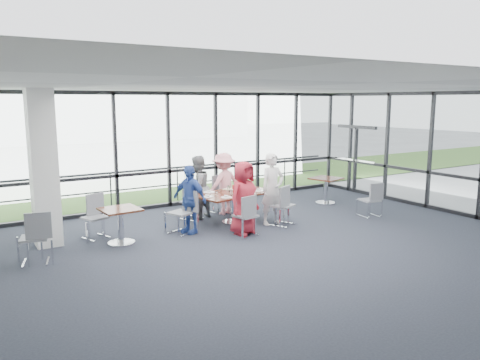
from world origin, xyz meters
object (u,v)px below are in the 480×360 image
diner_near_left (244,198)px  chair_main_fr (221,195)px  diner_far_left (197,187)px  chair_main_nl (245,216)px  diner_far_right (224,184)px  diner_end (190,199)px  chair_main_nr (282,206)px  chair_spare_la (34,238)px  chair_main_fl (191,202)px  side_table_right (326,182)px  diner_near_right (273,189)px  main_table (233,197)px  chair_main_end (181,213)px  side_table_left (120,215)px  structural_column (44,169)px  chair_spare_lb (95,218)px  chair_spare_r (370,200)px

diner_near_left → chair_main_fr: bearing=57.4°
diner_far_left → chair_main_nl: size_ratio=1.77×
diner_near_left → diner_far_left: bearing=81.2°
diner_far_right → diner_end: (-1.55, -1.13, -0.04)m
chair_main_nr → chair_spare_la: chair_main_nr is taller
diner_end → chair_main_fl: diner_end is taller
side_table_right → diner_far_right: diner_far_right is taller
diner_near_right → diner_far_left: bearing=132.3°
main_table → diner_far_left: size_ratio=1.32×
diner_far_right → chair_main_end: diner_far_right is taller
diner_near_right → chair_main_fl: (-1.44, 1.47, -0.41)m
chair_main_nr → chair_spare_la: 5.46m
diner_end → chair_main_nl: size_ratio=1.71×
main_table → diner_far_left: diner_far_left is taller
side_table_left → side_table_right: 6.32m
structural_column → chair_spare_lb: size_ratio=3.44×
structural_column → chair_main_end: size_ratio=3.34×
side_table_right → diner_far_left: bearing=174.6°
chair_main_fl → chair_spare_r: chair_main_fl is taller
chair_main_fr → chair_main_end: (-1.75, -1.23, -0.00)m
side_table_left → chair_main_fl: bearing=26.0°
side_table_left → diner_near_left: size_ratio=0.48×
chair_spare_lb → diner_end: bearing=141.7°
diner_far_left → chair_main_fr: bearing=171.8°
main_table → chair_main_fr: chair_main_fr is taller
diner_far_left → diner_end: size_ratio=1.04×
diner_near_right → chair_main_end: diner_near_right is taller
chair_main_nl → chair_main_fr: bearing=63.1°
diner_near_right → chair_main_end: size_ratio=1.80×
side_table_right → diner_near_left: bearing=-159.3°
chair_main_nl → chair_main_end: chair_main_end is taller
structural_column → diner_near_right: structural_column is taller
chair_main_fr → side_table_right: bearing=158.9°
side_table_left → chair_main_nl: 2.68m
structural_column → side_table_right: (7.59, -0.06, -0.98)m
chair_main_nr → chair_spare_lb: bearing=138.6°
main_table → chair_spare_la: size_ratio=2.20×
diner_near_right → chair_spare_la: size_ratio=1.79×
chair_main_nl → chair_main_fl: size_ratio=1.00×
side_table_left → chair_spare_lb: bearing=118.7°
main_table → diner_far_right: 0.94m
chair_spare_r → chair_main_nr: bearing=178.4°
side_table_left → diner_far_right: (3.13, 1.11, 0.20)m
chair_main_fl → chair_main_end: 1.30m
chair_spare_lb → chair_spare_r: chair_spare_lb is taller
chair_main_nl → main_table: bearing=60.8°
diner_end → chair_spare_lb: (-1.94, 0.67, -0.31)m
diner_far_right → chair_spare_la: diner_far_right is taller
side_table_left → diner_far_left: size_ratio=0.50×
chair_main_fr → chair_spare_lb: size_ratio=1.04×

